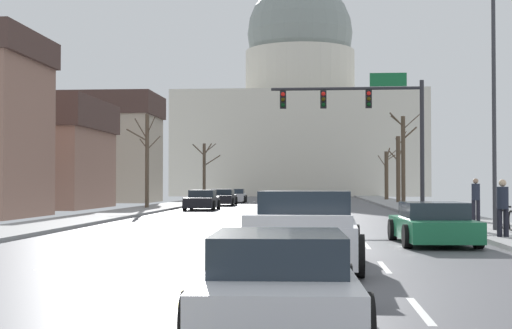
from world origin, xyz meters
TOP-DOWN VIEW (x-y plane):
  - ground at (0.00, -0.00)m, footprint 20.00×180.00m
  - signal_gantry at (4.85, 14.47)m, footprint 7.91×0.41m
  - street_lamp_right at (7.91, 1.75)m, footprint 2.37×0.24m
  - capitol_building at (0.00, 80.12)m, footprint 33.01×23.19m
  - sedan_near_00 at (1.92, 9.58)m, footprint 2.20×4.41m
  - sedan_near_01 at (1.93, 3.17)m, footprint 1.99×4.55m
  - sedan_near_02 at (5.42, -2.63)m, footprint 2.21×4.59m
  - pickup_truck_near_03 at (1.85, -8.48)m, footprint 2.50×5.40m
  - sedan_near_04 at (1.64, -15.11)m, footprint 2.06×4.31m
  - sedan_oncoming_00 at (-5.19, 23.15)m, footprint 2.07×4.23m
  - sedan_oncoming_01 at (-5.00, 32.39)m, footprint 2.06×4.69m
  - sedan_oncoming_02 at (-4.98, 40.44)m, footprint 2.20×4.27m
  - flank_building_00 at (-18.94, 25.10)m, footprint 12.96×9.85m
  - flank_building_01 at (-18.62, 40.94)m, footprint 13.31×7.44m
  - bare_tree_00 at (8.51, 30.28)m, footprint 2.25×1.42m
  - bare_tree_01 at (-7.84, 41.72)m, footprint 2.59×0.90m
  - bare_tree_02 at (8.99, 37.78)m, footprint 1.61×1.13m
  - bare_tree_03 at (-8.79, 22.94)m, footprint 1.93×1.70m
  - bare_tree_04 at (8.97, 47.46)m, footprint 2.08×1.29m
  - pedestrian_00 at (8.72, 7.14)m, footprint 0.35×0.34m
  - pedestrian_01 at (7.65, -1.52)m, footprint 0.35×0.34m
  - bicycle_parked at (8.65, 1.89)m, footprint 0.12×1.77m

SIDE VIEW (x-z plane):
  - ground at x=0.00m, z-range -0.08..0.12m
  - bicycle_parked at x=8.65m, z-range 0.06..0.91m
  - sedan_near_01 at x=1.93m, z-range -0.04..1.12m
  - sedan_near_04 at x=1.64m, z-range -0.03..1.13m
  - sedan_near_02 at x=5.42m, z-range -0.04..1.16m
  - sedan_near_00 at x=1.92m, z-range -0.04..1.16m
  - sedan_oncoming_02 at x=-4.98m, z-range -0.03..1.16m
  - sedan_oncoming_00 at x=-5.19m, z-range -0.05..1.23m
  - sedan_oncoming_01 at x=-5.00m, z-range -0.04..1.22m
  - pickup_truck_near_03 at x=1.85m, z-range -0.07..1.49m
  - pedestrian_01 at x=7.65m, z-range 0.23..1.94m
  - pedestrian_00 at x=8.72m, z-range 0.24..2.03m
  - bare_tree_04 at x=8.97m, z-range 0.07..5.09m
  - bare_tree_01 at x=-7.84m, z-range 0.36..5.52m
  - bare_tree_02 at x=8.99m, z-range -0.01..5.92m
  - bare_tree_03 at x=-8.79m, z-range 0.31..6.38m
  - bare_tree_00 at x=8.51m, z-range 0.28..6.94m
  - flank_building_00 at x=-18.94m, z-range 0.06..7.47m
  - flank_building_01 at x=-18.62m, z-range 0.06..9.77m
  - street_lamp_right at x=7.91m, z-range 0.89..9.53m
  - signal_gantry at x=4.85m, z-range 1.76..9.08m
  - capitol_building at x=0.00m, z-range -5.03..27.78m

